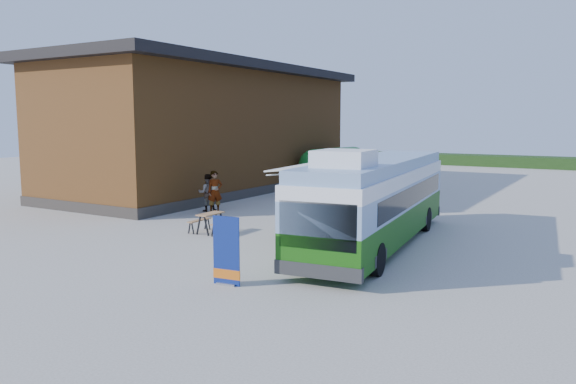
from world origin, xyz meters
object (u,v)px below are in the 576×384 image
Objects in this scene: bus at (377,198)px; picnic_table at (211,218)px; person_b at (207,193)px; person_a at (215,192)px; banner at (226,257)px; slurry_tanker at (335,164)px.

picnic_table is (-6.20, -1.18, -1.06)m from bus.
person_b reaches higher than picnic_table.
person_a is at bearing 133.60° from person_b.
bus reaches higher than person_b.
person_a is 1.10× the size of person_b.
bus reaches higher than person_a.
person_a reaches higher than banner.
person_a is 12.67m from slurry_tanker.
bus is 5.83× the size of person_a.
person_a is at bearing -80.70° from slurry_tanker.
banner is at bearing 92.43° from person_b.
person_b is at bearing 116.76° from person_a.
banner is 1.32× the size of picnic_table.
slurry_tanker is (-0.06, 12.67, 0.45)m from person_a.
slurry_tanker is (-2.93, 16.58, 0.85)m from picnic_table.
slurry_tanker reaches higher than picnic_table.
picnic_table is at bearing 125.74° from banner.
picnic_table is 0.21× the size of slurry_tanker.
slurry_tanker is (-7.55, 21.72, 0.68)m from banner.
person_b is (-3.36, 3.98, 0.31)m from picnic_table.
slurry_tanker is at bearing 114.38° from bus.
slurry_tanker is (0.44, 12.60, 0.54)m from person_b.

